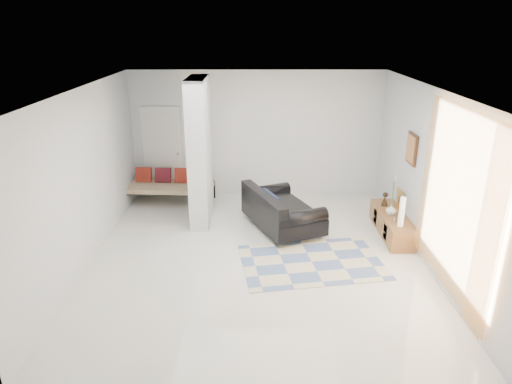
{
  "coord_description": "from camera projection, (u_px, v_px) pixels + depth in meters",
  "views": [
    {
      "loc": [
        -0.03,
        -6.86,
        3.74
      ],
      "look_at": [
        -0.02,
        0.6,
        0.95
      ],
      "focal_mm": 32.0,
      "sensor_mm": 36.0,
      "label": 1
    }
  ],
  "objects": [
    {
      "name": "wall_right",
      "position": [
        430.0,
        179.0,
        7.25
      ],
      "size": [
        0.0,
        6.0,
        6.0
      ],
      "primitive_type": "plane",
      "rotation": [
        1.57,
        0.0,
        -1.57
      ],
      "color": "silver",
      "rests_on": "ground"
    },
    {
      "name": "ceiling",
      "position": [
        257.0,
        90.0,
        6.75
      ],
      "size": [
        6.0,
        6.0,
        0.0
      ],
      "primitive_type": "plane",
      "rotation": [
        3.14,
        0.0,
        0.0
      ],
      "color": "white",
      "rests_on": "wall_back"
    },
    {
      "name": "curtain",
      "position": [
        455.0,
        203.0,
        6.15
      ],
      "size": [
        0.0,
        2.55,
        2.55
      ],
      "primitive_type": "plane",
      "rotation": [
        1.57,
        0.0,
        1.57
      ],
      "color": "#F69D40",
      "rests_on": "wall_right"
    },
    {
      "name": "partition_column",
      "position": [
        200.0,
        152.0,
        8.74
      ],
      "size": [
        0.35,
        1.2,
        2.8
      ],
      "primitive_type": "cube",
      "color": "silver",
      "rests_on": "floor"
    },
    {
      "name": "area_rug",
      "position": [
        312.0,
        262.0,
        7.56
      ],
      "size": [
        2.5,
        1.86,
        0.01
      ],
      "primitive_type": "cube",
      "rotation": [
        0.0,
        0.0,
        0.16
      ],
      "color": "beige",
      "rests_on": "floor"
    },
    {
      "name": "loveseat",
      "position": [
        279.0,
        211.0,
        8.71
      ],
      "size": [
        1.62,
        1.99,
        0.76
      ],
      "rotation": [
        0.0,
        0.0,
        0.41
      ],
      "color": "silver",
      "rests_on": "floor"
    },
    {
      "name": "cylinder_lamp",
      "position": [
        402.0,
        212.0,
        7.87
      ],
      "size": [
        0.1,
        0.1,
        0.53
      ],
      "primitive_type": "cylinder",
      "color": "beige",
      "rests_on": "media_console"
    },
    {
      "name": "wall_front",
      "position": [
        259.0,
        278.0,
        4.43
      ],
      "size": [
        6.0,
        0.0,
        6.0
      ],
      "primitive_type": "plane",
      "rotation": [
        -1.57,
        0.0,
        0.0
      ],
      "color": "silver",
      "rests_on": "ground"
    },
    {
      "name": "wall_left",
      "position": [
        84.0,
        179.0,
        7.24
      ],
      "size": [
        0.0,
        6.0,
        6.0
      ],
      "primitive_type": "plane",
      "rotation": [
        1.57,
        0.0,
        1.57
      ],
      "color": "silver",
      "rests_on": "ground"
    },
    {
      "name": "wall_back",
      "position": [
        257.0,
        135.0,
        10.05
      ],
      "size": [
        6.0,
        0.0,
        6.0
      ],
      "primitive_type": "plane",
      "rotation": [
        1.57,
        0.0,
        0.0
      ],
      "color": "silver",
      "rests_on": "ground"
    },
    {
      "name": "vase",
      "position": [
        391.0,
        210.0,
        8.39
      ],
      "size": [
        0.2,
        0.2,
        0.2
      ],
      "primitive_type": "imported",
      "rotation": [
        0.0,
        0.0,
        0.07
      ],
      "color": "white",
      "rests_on": "media_console"
    },
    {
      "name": "media_console",
      "position": [
        392.0,
        224.0,
        8.51
      ],
      "size": [
        0.45,
        1.6,
        0.8
      ],
      "color": "brown",
      "rests_on": "floor"
    },
    {
      "name": "wall_art",
      "position": [
        412.0,
        149.0,
        8.0
      ],
      "size": [
        0.04,
        0.45,
        0.55
      ],
      "primitive_type": "cube",
      "color": "#3C2010",
      "rests_on": "wall_right"
    },
    {
      "name": "daybed",
      "position": [
        168.0,
        185.0,
        9.9
      ],
      "size": [
        1.93,
        0.92,
        0.77
      ],
      "rotation": [
        0.0,
        0.0,
        -0.06
      ],
      "color": "black",
      "rests_on": "floor"
    },
    {
      "name": "bronze_figurine",
      "position": [
        385.0,
        199.0,
        8.79
      ],
      "size": [
        0.14,
        0.14,
        0.27
      ],
      "primitive_type": null,
      "rotation": [
        0.0,
        0.0,
        -0.04
      ],
      "color": "black",
      "rests_on": "media_console"
    },
    {
      "name": "floor",
      "position": [
        257.0,
        257.0,
        7.73
      ],
      "size": [
        6.0,
        6.0,
        0.0
      ],
      "primitive_type": "plane",
      "color": "beige",
      "rests_on": "ground"
    },
    {
      "name": "hallway_door",
      "position": [
        163.0,
        152.0,
        10.15
      ],
      "size": [
        0.85,
        0.06,
        2.04
      ],
      "primitive_type": "cube",
      "color": "silver",
      "rests_on": "floor"
    }
  ]
}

